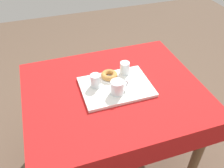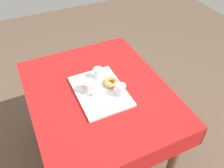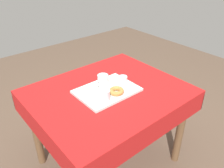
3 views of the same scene
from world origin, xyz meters
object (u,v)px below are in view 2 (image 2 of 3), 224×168
object	(u,v)px
donut_plate_left	(111,84)
serving_tray	(100,91)
dining_table	(99,102)
sugar_donut_left	(111,82)
water_glass_near	(121,91)
water_glass_far	(98,74)
tea_mug_left	(89,87)

from	to	relation	value
donut_plate_left	serving_tray	bearing A→B (deg)	-78.50
dining_table	sugar_donut_left	size ratio (longest dim) A/B	10.42
serving_tray	donut_plate_left	size ratio (longest dim) A/B	3.86
donut_plate_left	water_glass_near	bearing A→B (deg)	9.01
serving_tray	water_glass_far	distance (m)	0.14
dining_table	water_glass_near	distance (m)	0.23
dining_table	donut_plate_left	distance (m)	0.16
serving_tray	donut_plate_left	bearing A→B (deg)	101.50
water_glass_near	donut_plate_left	distance (m)	0.12
water_glass_far	sugar_donut_left	world-z (taller)	water_glass_far
water_glass_far	donut_plate_left	bearing A→B (deg)	25.50
sugar_donut_left	serving_tray	bearing A→B (deg)	-78.50
dining_table	water_glass_near	bearing A→B (deg)	44.51
tea_mug_left	sugar_donut_left	size ratio (longest dim) A/B	1.14
dining_table	tea_mug_left	world-z (taller)	tea_mug_left
tea_mug_left	donut_plate_left	world-z (taller)	tea_mug_left
water_glass_near	tea_mug_left	bearing A→B (deg)	-123.26
water_glass_near	sugar_donut_left	bearing A→B (deg)	-170.99
serving_tray	donut_plate_left	world-z (taller)	donut_plate_left
tea_mug_left	donut_plate_left	xyz separation A→B (m)	(-0.00, 0.16, -0.04)
serving_tray	water_glass_near	distance (m)	0.15
water_glass_near	water_glass_far	world-z (taller)	same
dining_table	water_glass_far	size ratio (longest dim) A/B	13.37
serving_tray	water_glass_far	world-z (taller)	water_glass_far
dining_table	tea_mug_left	distance (m)	0.18
serving_tray	sugar_donut_left	bearing A→B (deg)	101.50
water_glass_near	donut_plate_left	size ratio (longest dim) A/B	0.74
tea_mug_left	water_glass_near	xyz separation A→B (m)	(0.11, 0.18, -0.00)
serving_tray	water_glass_near	xyz separation A→B (m)	(0.10, 0.11, 0.05)
sugar_donut_left	donut_plate_left	bearing A→B (deg)	0.00
serving_tray	tea_mug_left	xyz separation A→B (m)	(-0.02, -0.07, 0.05)
dining_table	sugar_donut_left	xyz separation A→B (m)	(-0.00, 0.09, 0.15)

